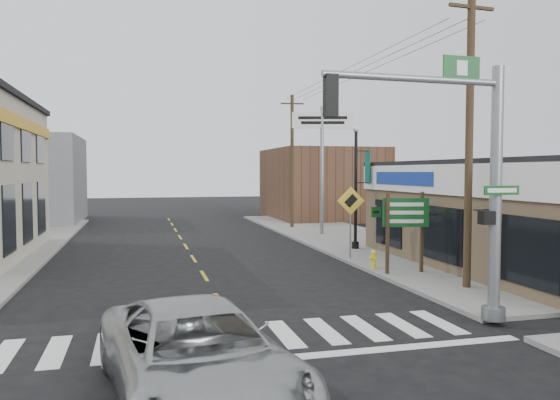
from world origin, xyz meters
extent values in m
plane|color=black|center=(0.00, 0.00, 0.00)|extent=(140.00, 140.00, 0.00)
cube|color=slate|center=(9.00, 13.00, 0.07)|extent=(6.00, 38.00, 0.13)
cube|color=gold|center=(0.00, 8.00, 0.01)|extent=(0.12, 56.00, 0.01)
cube|color=silver|center=(0.00, 0.40, 0.01)|extent=(11.00, 2.20, 0.01)
cube|color=#503524|center=(12.00, 30.00, 2.80)|extent=(8.00, 10.00, 5.60)
cube|color=slate|center=(-11.00, 32.00, 3.20)|extent=(9.00, 10.00, 6.40)
imported|color=#A1A4A6|center=(-1.37, -2.97, 0.80)|extent=(3.46, 6.08, 1.60)
cylinder|color=gray|center=(6.20, -0.14, 3.23)|extent=(0.29, 0.29, 6.21)
cylinder|color=gray|center=(3.92, -0.14, 5.92)|extent=(4.55, 0.17, 0.17)
cube|color=black|center=(1.85, -0.14, 5.46)|extent=(0.29, 0.23, 0.93)
cube|color=#0F4A1B|center=(6.20, -0.36, 3.34)|extent=(0.98, 0.04, 0.23)
cube|color=#0F4A1B|center=(5.17, -0.14, 6.23)|extent=(0.98, 0.05, 0.57)
cube|color=black|center=(5.95, -0.19, 2.66)|extent=(0.33, 0.27, 0.33)
cube|color=#402F1D|center=(6.33, 6.09, 1.59)|extent=(0.10, 0.10, 2.92)
cube|color=#402F1D|center=(7.68, 6.09, 1.59)|extent=(0.10, 0.10, 2.92)
cube|color=#05471C|center=(7.01, 6.03, 2.32)|extent=(1.67, 0.05, 1.04)
cylinder|color=yellow|center=(6.30, 7.19, 0.41)|extent=(0.20, 0.20, 0.56)
sphere|color=yellow|center=(6.30, 7.19, 0.72)|extent=(0.22, 0.22, 0.22)
cylinder|color=gray|center=(6.30, 9.55, 1.52)|extent=(0.07, 0.07, 2.77)
cube|color=gold|center=(6.30, 9.52, 2.57)|extent=(1.18, 0.03, 1.18)
cylinder|color=black|center=(7.68, 12.34, 2.93)|extent=(0.15, 0.15, 5.60)
sphere|color=silver|center=(7.68, 12.34, 5.79)|extent=(0.30, 0.30, 0.30)
cube|color=#0C554B|center=(8.27, 12.34, 4.01)|extent=(0.02, 0.59, 1.51)
cylinder|color=gray|center=(8.09, 18.48, 3.85)|extent=(0.22, 0.22, 7.43)
cube|color=silver|center=(8.09, 18.48, 6.77)|extent=(3.50, 0.18, 0.93)
cylinder|color=black|center=(9.97, 6.29, 1.68)|extent=(0.19, 0.19, 3.10)
ellipsoid|color=#1D3217|center=(10.27, 7.15, 0.58)|extent=(1.19, 1.19, 0.90)
cylinder|color=#3F2921|center=(7.78, 3.38, 4.80)|extent=(0.24, 0.24, 9.35)
cube|color=#3F2921|center=(7.78, 3.38, 8.87)|extent=(1.63, 0.10, 0.10)
cylinder|color=#3C281C|center=(7.50, 22.78, 4.46)|extent=(0.23, 0.23, 8.65)
cube|color=#3C281C|center=(7.50, 22.78, 8.22)|extent=(1.50, 0.09, 0.09)
camera|label=1|loc=(-2.25, -11.71, 3.79)|focal=35.00mm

